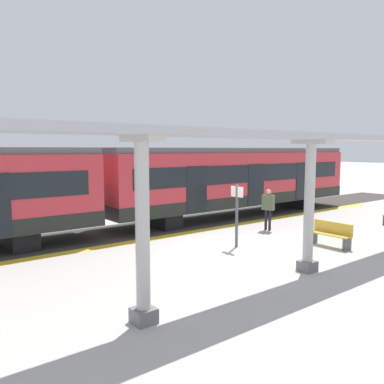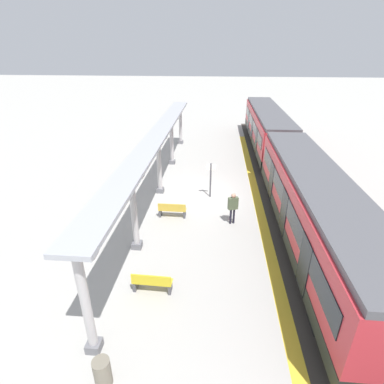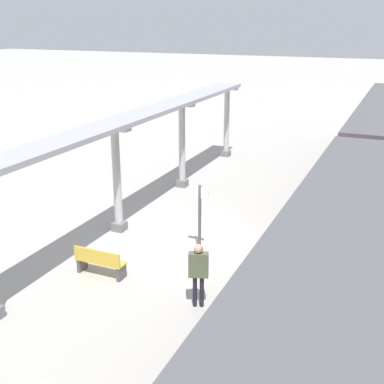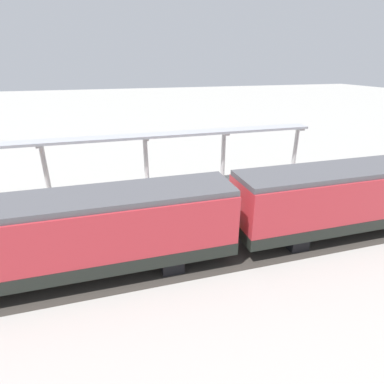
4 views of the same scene
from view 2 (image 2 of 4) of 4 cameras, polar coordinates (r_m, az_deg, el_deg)
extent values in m
plane|color=#ACA9A3|center=(19.05, 2.66, -0.63)|extent=(176.00, 176.00, 0.00)
cube|color=yellow|center=(19.21, 12.06, -0.96)|extent=(0.51, 28.65, 0.01)
cube|color=#38332D|center=(19.54, 17.46, -1.15)|extent=(3.20, 40.65, 0.01)
cube|color=#BB2D35|center=(28.79, 13.90, 11.84)|extent=(2.60, 14.84, 2.60)
cube|color=black|center=(29.03, 13.69, 9.88)|extent=(2.63, 14.86, 0.55)
cube|color=#515156|center=(28.50, 14.20, 14.61)|extent=(2.39, 14.84, 0.24)
cube|color=black|center=(28.55, 11.31, 12.62)|extent=(0.03, 13.65, 0.84)
cube|color=black|center=(32.27, 10.58, 13.11)|extent=(0.04, 1.10, 2.00)
cube|color=black|center=(28.67, 11.20, 11.53)|extent=(0.04, 1.10, 2.00)
cube|color=black|center=(25.10, 11.98, 9.49)|extent=(0.04, 1.10, 2.00)
cube|color=black|center=(24.73, 14.98, 5.59)|extent=(2.21, 0.90, 0.64)
cube|color=black|center=(33.73, 12.52, 11.08)|extent=(2.21, 0.90, 0.64)
cube|color=#BB2D35|center=(14.54, 22.03, -2.81)|extent=(2.60, 14.84, 2.60)
cube|color=black|center=(15.02, 21.40, -6.26)|extent=(2.63, 14.86, 0.55)
cube|color=#515156|center=(13.97, 22.97, 2.33)|extent=(2.39, 14.84, 0.24)
cube|color=black|center=(14.06, 17.14, -1.56)|extent=(0.03, 13.65, 0.84)
cube|color=black|center=(17.60, 14.67, 2.28)|extent=(0.04, 1.10, 2.00)
cube|color=black|center=(14.31, 16.83, -3.57)|extent=(0.04, 1.10, 2.00)
cube|color=black|center=(11.30, 20.27, -12.69)|extent=(0.04, 1.10, 2.00)
cube|color=black|center=(11.87, 27.01, -20.78)|extent=(2.21, 0.90, 0.64)
cube|color=black|center=(19.34, 17.62, -0.41)|extent=(2.21, 0.90, 0.64)
cube|color=slate|center=(29.71, -2.13, 9.40)|extent=(0.44, 0.44, 0.30)
cylinder|color=#B5B0B0|center=(29.26, -2.18, 12.75)|extent=(0.28, 0.28, 3.26)
cube|color=#B5B0B0|center=(28.94, -2.24, 16.02)|extent=(1.10, 0.36, 0.12)
cube|color=slate|center=(24.34, -3.73, 5.68)|extent=(0.44, 0.44, 0.30)
cylinder|color=#B5B0B0|center=(23.80, -3.85, 9.72)|extent=(0.28, 0.28, 3.26)
cube|color=#B5B0B0|center=(23.40, -3.97, 13.71)|extent=(1.10, 0.36, 0.12)
cube|color=slate|center=(19.49, -5.98, 0.37)|extent=(0.44, 0.44, 0.30)
cylinder|color=#B5B0B0|center=(18.81, -6.22, 5.29)|extent=(0.28, 0.28, 3.26)
cube|color=#B5B0B0|center=(18.30, -6.47, 10.26)|extent=(1.10, 0.36, 0.12)
cube|color=slate|center=(14.43, -10.30, -9.76)|extent=(0.44, 0.44, 0.30)
cylinder|color=#B5B0B0|center=(13.49, -10.88, -3.56)|extent=(0.28, 0.28, 3.26)
cube|color=#B5B0B0|center=(12.77, -11.50, 3.09)|extent=(1.10, 0.36, 0.12)
cube|color=slate|center=(10.80, -17.92, -25.82)|extent=(0.44, 0.44, 0.30)
cylinder|color=#B5B0B0|center=(9.52, -19.43, -19.00)|extent=(0.28, 0.28, 3.26)
cube|color=#B5B0B0|center=(8.46, -21.10, -10.70)|extent=(1.10, 0.36, 0.12)
cube|color=#A8AAB2|center=(18.14, -6.57, 10.59)|extent=(1.20, 23.08, 0.16)
cube|color=gold|center=(11.97, -7.45, -16.30)|extent=(1.51, 0.49, 0.04)
cube|color=gold|center=(11.69, -7.74, -16.11)|extent=(1.50, 0.11, 0.40)
cube|color=#4C4C51|center=(12.28, -10.56, -16.73)|extent=(0.11, 0.40, 0.42)
cube|color=#4C4C51|center=(12.01, -4.13, -17.46)|extent=(0.11, 0.40, 0.42)
cube|color=gold|center=(16.53, -3.71, -3.27)|extent=(1.50, 0.45, 0.04)
cube|color=gold|center=(16.26, -3.83, -2.91)|extent=(1.50, 0.07, 0.40)
cube|color=#4C4C51|center=(16.75, -5.96, -3.85)|extent=(0.10, 0.40, 0.42)
cube|color=#4C4C51|center=(16.56, -1.39, -4.08)|extent=(0.10, 0.40, 0.42)
cylinder|color=slate|center=(9.84, -16.50, -29.78)|extent=(0.48, 0.48, 0.89)
cylinder|color=#4C4C51|center=(18.44, 3.50, 2.20)|extent=(0.10, 0.10, 2.20)
cube|color=silver|center=(18.12, 3.58, 4.67)|extent=(0.56, 0.04, 0.36)
cylinder|color=black|center=(15.98, 7.29, -4.56)|extent=(0.11, 0.11, 0.86)
cylinder|color=black|center=(16.04, 7.87, -4.47)|extent=(0.11, 0.11, 0.86)
cube|color=#4F5B40|center=(15.65, 7.74, -2.12)|extent=(0.55, 0.38, 0.65)
sphere|color=tan|center=(15.45, 7.83, -0.68)|extent=(0.23, 0.23, 0.23)
camera|label=1|loc=(28.68, -15.97, 14.60)|focal=36.57mm
camera|label=3|loc=(6.43, 59.61, 0.36)|focal=47.06mm
camera|label=4|loc=(21.46, 53.48, 14.95)|focal=28.61mm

